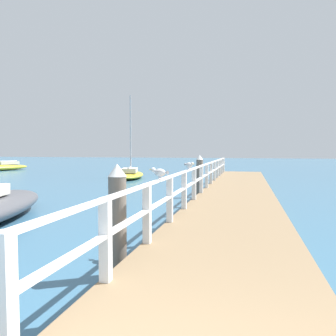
{
  "coord_description": "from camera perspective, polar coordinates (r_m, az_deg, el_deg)",
  "views": [
    {
      "loc": [
        0.37,
        -1.02,
        2.02
      ],
      "look_at": [
        -2.68,
        11.41,
        1.3
      ],
      "focal_mm": 34.67,
      "sensor_mm": 36.0,
      "label": 1
    }
  ],
  "objects": [
    {
      "name": "boat_1",
      "position": [
        35.66,
        -27.13,
        0.19
      ],
      "size": [
        3.33,
        5.65,
        6.81
      ],
      "rotation": [
        0.0,
        0.0,
        2.82
      ],
      "color": "gold",
      "rests_on": "ground_plane"
    },
    {
      "name": "seagull_background",
      "position": [
        9.06,
        3.73,
        0.59
      ],
      "size": [
        0.34,
        0.39,
        0.21
      ],
      "rotation": [
        0.0,
        0.0,
        3.85
      ],
      "color": "white",
      "rests_on": "pier_railing"
    },
    {
      "name": "pier_deck",
      "position": [
        12.34,
        11.96,
        -5.13
      ],
      "size": [
        2.59,
        22.37,
        0.49
      ],
      "primitive_type": "cube",
      "color": "#846B4C",
      "rests_on": "ground_plane"
    },
    {
      "name": "seagull_foreground",
      "position": [
        6.04,
        -1.54,
        -0.72
      ],
      "size": [
        0.43,
        0.28,
        0.21
      ],
      "rotation": [
        0.0,
        0.0,
        1.03
      ],
      "color": "white",
      "rests_on": "pier_railing"
    },
    {
      "name": "dock_piling_near",
      "position": [
        5.2,
        -8.86,
        -9.12
      ],
      "size": [
        0.29,
        0.29,
        1.8
      ],
      "color": "#6B6056",
      "rests_on": "ground_plane"
    },
    {
      "name": "boat_0",
      "position": [
        23.34,
        -6.63,
        -1.03
      ],
      "size": [
        3.02,
        5.4,
        5.92
      ],
      "rotation": [
        0.0,
        0.0,
        0.25
      ],
      "color": "gold",
      "rests_on": "ground_plane"
    },
    {
      "name": "dock_piling_far",
      "position": [
        13.82,
        5.57,
        -1.4
      ],
      "size": [
        0.29,
        0.29,
        1.8
      ],
      "color": "#6B6056",
      "rests_on": "ground_plane"
    },
    {
      "name": "pier_railing",
      "position": [
        12.34,
        6.37,
        -1.09
      ],
      "size": [
        0.12,
        20.89,
        0.98
      ],
      "color": "white",
      "rests_on": "pier_deck"
    }
  ]
}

